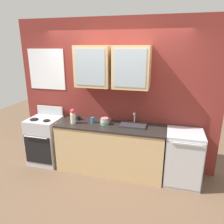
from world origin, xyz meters
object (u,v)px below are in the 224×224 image
(bowl_stack, at_px, (105,121))
(cup_near_sink, at_px, (93,120))
(vase, at_px, (73,116))
(stove_range, at_px, (46,140))
(dishwasher, at_px, (183,158))
(sink_faucet, at_px, (133,125))
(cup_near_bowls, at_px, (78,118))

(bowl_stack, height_order, cup_near_sink, bowl_stack)
(vase, bearing_deg, cup_near_sink, 20.64)
(stove_range, height_order, vase, vase)
(stove_range, bearing_deg, bowl_stack, 0.89)
(vase, xyz_separation_m, dishwasher, (1.93, 0.08, -0.58))
(sink_faucet, bearing_deg, cup_near_bowls, 177.73)
(sink_faucet, height_order, cup_near_sink, sink_faucet)
(stove_range, xyz_separation_m, dishwasher, (2.59, -0.00, -0.01))
(bowl_stack, xyz_separation_m, vase, (-0.56, -0.10, 0.08))
(vase, bearing_deg, dishwasher, 2.27)
(vase, xyz_separation_m, cup_near_sink, (0.33, 0.12, -0.08))
(cup_near_sink, bearing_deg, cup_near_bowls, 166.63)
(bowl_stack, relative_size, cup_near_sink, 1.41)
(stove_range, distance_m, bowl_stack, 1.32)
(vase, relative_size, cup_near_bowls, 2.49)
(cup_near_sink, relative_size, cup_near_bowls, 1.00)
(sink_faucet, bearing_deg, stove_range, -177.50)
(stove_range, relative_size, cup_near_sink, 9.92)
(stove_range, bearing_deg, sink_faucet, 2.50)
(sink_faucet, xyz_separation_m, vase, (-1.06, -0.16, 0.11))
(sink_faucet, height_order, vase, vase)
(dishwasher, bearing_deg, vase, -177.73)
(bowl_stack, height_order, dishwasher, bowl_stack)
(stove_range, height_order, cup_near_sink, stove_range)
(bowl_stack, bearing_deg, cup_near_sink, 174.16)
(stove_range, relative_size, cup_near_bowls, 9.94)
(vase, bearing_deg, sink_faucet, 8.33)
(bowl_stack, relative_size, cup_near_bowls, 1.41)
(vase, bearing_deg, cup_near_bowls, 85.76)
(bowl_stack, distance_m, cup_near_bowls, 0.55)
(bowl_stack, relative_size, vase, 0.57)
(bowl_stack, bearing_deg, dishwasher, -0.96)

